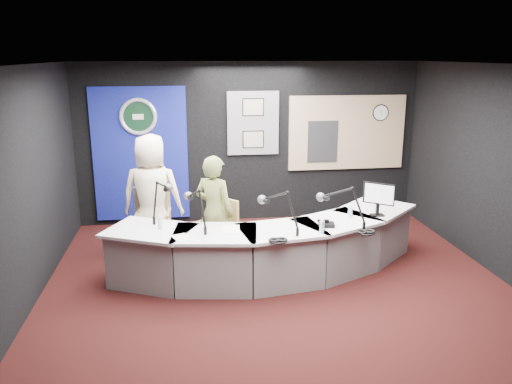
{
  "coord_description": "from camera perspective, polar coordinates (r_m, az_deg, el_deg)",
  "views": [
    {
      "loc": [
        -1.13,
        -5.88,
        2.93
      ],
      "look_at": [
        -0.2,
        0.8,
        1.1
      ],
      "focal_mm": 36.0,
      "sensor_mm": 36.0,
      "label": 1
    }
  ],
  "objects": [
    {
      "name": "headphones_near",
      "position": [
        6.58,
        12.14,
        -4.34
      ],
      "size": [
        0.24,
        0.24,
        0.04
      ],
      "primitive_type": "torus",
      "color": "black",
      "rests_on": "broadcast_desk"
    },
    {
      "name": "boom_mic_b",
      "position": [
        6.61,
        -6.65,
        -1.45
      ],
      "size": [
        0.31,
        0.71,
        0.6
      ],
      "primitive_type": null,
      "color": "black",
      "rests_on": "broadcast_desk"
    },
    {
      "name": "booth_glow",
      "position": [
        9.4,
        10.08,
        6.5
      ],
      "size": [
        2.0,
        0.02,
        1.2
      ],
      "primitive_type": "cube",
      "color": "beige",
      "rests_on": "booth_window_frame"
    },
    {
      "name": "computer_monitor",
      "position": [
        7.22,
        13.45,
        -0.16
      ],
      "size": [
        0.41,
        0.32,
        0.34
      ],
      "primitive_type": "cube",
      "rotation": [
        0.0,
        0.0,
        -0.66
      ],
      "color": "black",
      "rests_on": "broadcast_desk"
    },
    {
      "name": "ceiling",
      "position": [
        5.99,
        3.04,
        13.93
      ],
      "size": [
        6.0,
        6.0,
        0.02
      ],
      "primitive_type": "cube",
      "color": "silver",
      "rests_on": "ground"
    },
    {
      "name": "armchair_left",
      "position": [
        7.81,
        -11.34,
        -3.09
      ],
      "size": [
        0.62,
        0.62,
        1.04
      ],
      "primitive_type": null,
      "rotation": [
        0.0,
        0.0,
        -0.06
      ],
      "color": "#A17F49",
      "rests_on": "ground"
    },
    {
      "name": "framed_photo_upper",
      "position": [
        8.94,
        -0.31,
        9.4
      ],
      "size": [
        0.34,
        0.02,
        0.27
      ],
      "primitive_type": "cube",
      "color": "gray",
      "rests_on": "pinboard"
    },
    {
      "name": "seal_center",
      "position": [
        8.91,
        -12.96,
        8.16
      ],
      "size": [
        0.48,
        0.01,
        0.48
      ],
      "primitive_type": "cylinder",
      "rotation": [
        1.57,
        0.0,
        0.0
      ],
      "color": "black",
      "rests_on": "backdrop_panel"
    },
    {
      "name": "desk_phone",
      "position": [
        6.74,
        7.85,
        -3.61
      ],
      "size": [
        0.21,
        0.18,
        0.05
      ],
      "primitive_type": "cube",
      "rotation": [
        0.0,
        0.0,
        -0.14
      ],
      "color": "black",
      "rests_on": "broadcast_desk"
    },
    {
      "name": "headphones_far",
      "position": [
        6.17,
        2.46,
        -5.35
      ],
      "size": [
        0.24,
        0.24,
        0.04
      ],
      "primitive_type": "torus",
      "color": "black",
      "rests_on": "broadcast_desk"
    },
    {
      "name": "paper_stack",
      "position": [
        6.35,
        -8.28,
        -5.03
      ],
      "size": [
        0.27,
        0.31,
        0.0
      ],
      "primitive_type": "cube",
      "rotation": [
        0.0,
        0.0,
        0.39
      ],
      "color": "white",
      "rests_on": "broadcast_desk"
    },
    {
      "name": "wall_left",
      "position": [
        6.35,
        -24.78,
        -0.17
      ],
      "size": [
        0.02,
        6.0,
        2.8
      ],
      "primitive_type": "cube",
      "color": "black",
      "rests_on": "ground"
    },
    {
      "name": "wall_back",
      "position": [
        9.08,
        -0.66,
        5.48
      ],
      "size": [
        6.0,
        0.02,
        2.8
      ],
      "primitive_type": "cube",
      "color": "black",
      "rests_on": "ground"
    },
    {
      "name": "notepad",
      "position": [
        6.59,
        -2.78,
        -4.14
      ],
      "size": [
        0.24,
        0.32,
        0.0
      ],
      "primitive_type": "cube",
      "rotation": [
        0.0,
        0.0,
        -0.09
      ],
      "color": "white",
      "rests_on": "broadcast_desk"
    },
    {
      "name": "equipment_rack",
      "position": [
        9.27,
        7.41,
        5.56
      ],
      "size": [
        0.55,
        0.02,
        0.75
      ],
      "primitive_type": "cube",
      "color": "black",
      "rests_on": "booth_window_frame"
    },
    {
      "name": "armchair_right",
      "position": [
        7.2,
        -4.58,
        -4.6
      ],
      "size": [
        0.79,
        0.79,
        1.0
      ],
      "primitive_type": null,
      "rotation": [
        0.0,
        0.0,
        -0.83
      ],
      "color": "#A17F49",
      "rests_on": "ground"
    },
    {
      "name": "boom_mic_c",
      "position": [
        6.47,
        2.61,
        -1.73
      ],
      "size": [
        0.49,
        0.62,
        0.6
      ],
      "primitive_type": null,
      "color": "black",
      "rests_on": "broadcast_desk"
    },
    {
      "name": "wall_clock",
      "position": [
        9.53,
        13.69,
        8.56
      ],
      "size": [
        0.28,
        0.01,
        0.28
      ],
      "primitive_type": "cylinder",
      "rotation": [
        1.57,
        0.0,
        0.0
      ],
      "color": "white",
      "rests_on": "booth_window_frame"
    },
    {
      "name": "backdrop_panel",
      "position": [
        9.04,
        -12.7,
        4.1
      ],
      "size": [
        1.6,
        0.05,
        2.3
      ],
      "primitive_type": "cube",
      "color": "navy",
      "rests_on": "wall_back"
    },
    {
      "name": "person_man",
      "position": [
        7.7,
        -11.49,
        -0.35
      ],
      "size": [
        0.97,
        0.71,
        1.82
      ],
      "primitive_type": "imported",
      "rotation": [
        0.0,
        0.0,
        2.98
      ],
      "color": "#F8E4C6",
      "rests_on": "ground"
    },
    {
      "name": "wall_front",
      "position": [
        3.45,
        12.33,
        -11.5
      ],
      "size": [
        6.0,
        0.02,
        2.8
      ],
      "primitive_type": "cube",
      "color": "black",
      "rests_on": "ground"
    },
    {
      "name": "broadcast_desk",
      "position": [
        7.0,
        1.51,
        -6.23
      ],
      "size": [
        4.5,
        1.9,
        0.75
      ],
      "primitive_type": null,
      "color": "silver",
      "rests_on": "ground"
    },
    {
      "name": "agency_seal",
      "position": [
        8.9,
        -12.97,
        8.16
      ],
      "size": [
        0.63,
        0.07,
        0.63
      ],
      "primitive_type": "torus",
      "rotation": [
        1.57,
        0.0,
        0.0
      ],
      "color": "silver",
      "rests_on": "backdrop_panel"
    },
    {
      "name": "ground",
      "position": [
        6.66,
        2.7,
        -10.92
      ],
      "size": [
        6.0,
        6.0,
        0.0
      ],
      "primitive_type": "plane",
      "color": "black",
      "rests_on": "ground"
    },
    {
      "name": "draped_jacket",
      "position": [
        8.02,
        -11.53,
        -1.87
      ],
      "size": [
        0.51,
        0.13,
        0.7
      ],
      "primitive_type": "cube",
      "rotation": [
        0.0,
        0.0,
        -0.06
      ],
      "color": "#6B665A",
      "rests_on": "armchair_left"
    },
    {
      "name": "pinboard",
      "position": [
        9.0,
        -0.33,
        7.65
      ],
      "size": [
        0.9,
        0.04,
        1.1
      ],
      "primitive_type": "cube",
      "color": "slate",
      "rests_on": "wall_back"
    },
    {
      "name": "booth_window_frame",
      "position": [
        9.41,
        10.06,
        6.51
      ],
      "size": [
        2.12,
        0.06,
        1.32
      ],
      "primitive_type": "cube",
      "color": "tan",
      "rests_on": "wall_back"
    },
    {
      "name": "boom_mic_a",
      "position": [
        7.09,
        -10.52,
        -0.46
      ],
      "size": [
        0.3,
        0.71,
        0.6
      ],
      "primitive_type": null,
      "color": "black",
      "rests_on": "broadcast_desk"
    },
    {
      "name": "water_bottles",
      "position": [
        6.58,
        0.53,
        -3.33
      ],
      "size": [
        2.62,
        0.62,
        0.18
      ],
      "primitive_type": null,
      "color": "silver",
      "rests_on": "broadcast_desk"
    },
    {
      "name": "framed_photo_lower",
      "position": [
        9.01,
        -0.3,
        5.86
      ],
      "size": [
        0.34,
        0.02,
        0.27
      ],
      "primitive_type": "cube",
      "color": "gray",
      "rests_on": "pinboard"
    },
    {
      "name": "boom_mic_d",
      "position": [
        6.73,
        9.56,
        -1.26
      ],
      "size": [
        0.59,
        0.52,
        0.6
      ],
      "primitive_type": null,
      "color": "black",
      "rests_on": "broadcast_desk"
    },
    {
      "name": "wall_right",
      "position": [
        7.34,
        26.54,
        1.54
      ],
      "size": [
        0.02,
        6.0,
        2.8
      ],
      "primitive_type": "cube",
      "color": "black",
      "rests_on": "ground"
    },
    {
      "name": "person_woman",
      "position": [
        7.1,
        -4.64,
        -2.29
      ],
      "size": [
        0.7,
        0.65,
        1.6
      ],
      "primitive_type": "imported",
      "rotation": [
        0.0,
        0.0,
        2.54
      ],
      "color": "olive",
      "rests_on": "ground"
    }
  ]
}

